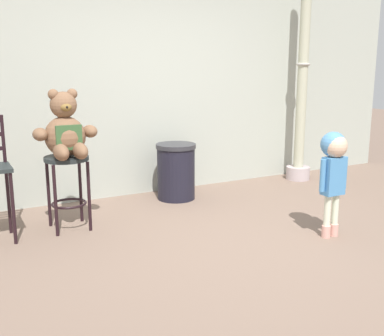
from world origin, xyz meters
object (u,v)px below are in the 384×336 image
(teddy_bear, at_px, (66,132))
(lamppost, at_px, (301,102))
(child_walking, at_px, (334,161))
(trash_bin, at_px, (176,171))
(bar_stool_with_teddy, at_px, (67,176))

(teddy_bear, xyz_separation_m, lamppost, (3.35, 0.58, 0.12))
(teddy_bear, height_order, child_walking, teddy_bear)
(teddy_bear, bearing_deg, trash_bin, 19.66)
(bar_stool_with_teddy, xyz_separation_m, child_walking, (2.11, -1.36, 0.19))
(bar_stool_with_teddy, height_order, teddy_bear, teddy_bear)
(bar_stool_with_teddy, xyz_separation_m, trash_bin, (1.40, 0.47, -0.19))
(teddy_bear, bearing_deg, child_walking, -32.28)
(trash_bin, relative_size, lamppost, 0.24)
(teddy_bear, distance_m, lamppost, 3.41)
(bar_stool_with_teddy, bearing_deg, teddy_bear, -90.00)
(child_walking, bearing_deg, teddy_bear, -164.83)
(lamppost, bearing_deg, child_walking, -122.90)
(bar_stool_with_teddy, height_order, trash_bin, bar_stool_with_teddy)
(child_walking, distance_m, trash_bin, 2.00)
(child_walking, height_order, lamppost, lamppost)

